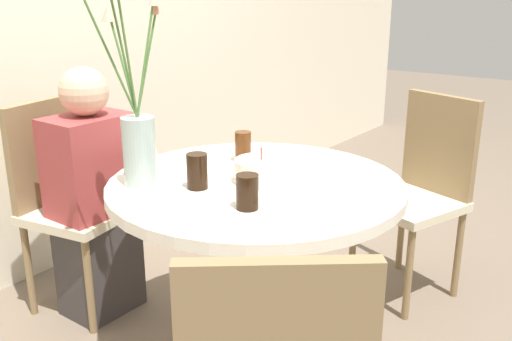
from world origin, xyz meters
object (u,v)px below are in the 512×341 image
object	(u,v)px
chair_right_flank	(65,193)
drink_glass_2	(243,147)
birthday_cake	(262,171)
chair_near_front	(422,184)
flower_vase	(135,121)
drink_glass_1	(247,192)
drink_glass_0	(197,171)
side_plate	(307,211)
person_boy	(94,203)

from	to	relation	value
chair_right_flank	drink_glass_2	world-z (taller)	chair_right_flank
birthday_cake	chair_near_front	bearing A→B (deg)	-17.05
birthday_cake	drink_glass_2	bearing A→B (deg)	52.70
chair_near_front	birthday_cake	world-z (taller)	chair_near_front
flower_vase	drink_glass_2	size ratio (longest dim) A/B	6.16
chair_right_flank	drink_glass_2	distance (m)	0.84
chair_right_flank	drink_glass_1	size ratio (longest dim) A/B	8.31
chair_near_front	drink_glass_1	size ratio (longest dim) A/B	8.31
chair_right_flank	drink_glass_0	xyz separation A→B (m)	(-0.01, -0.80, 0.26)
flower_vase	drink_glass_1	xyz separation A→B (m)	(0.05, -0.44, -0.17)
birthday_cake	drink_glass_1	distance (m)	0.26
drink_glass_0	drink_glass_1	world-z (taller)	drink_glass_0
flower_vase	side_plate	distance (m)	0.67
chair_near_front	drink_glass_1	world-z (taller)	chair_near_front
birthday_cake	person_boy	xyz separation A→B (m)	(-0.15, 0.78, -0.26)
chair_right_flank	drink_glass_0	size ratio (longest dim) A/B	7.50
chair_right_flank	birthday_cake	xyz separation A→B (m)	(0.18, -0.94, 0.24)
drink_glass_1	person_boy	distance (m)	0.94
birthday_cake	person_boy	world-z (taller)	person_boy
chair_near_front	drink_glass_0	xyz separation A→B (m)	(-1.06, 0.41, 0.26)
flower_vase	birthday_cake	bearing A→B (deg)	-49.42
birthday_cake	person_boy	size ratio (longest dim) A/B	0.18
chair_right_flank	side_plate	size ratio (longest dim) A/B	4.85
drink_glass_0	person_boy	xyz separation A→B (m)	(0.04, 0.64, -0.27)
side_plate	drink_glass_1	distance (m)	0.20
drink_glass_0	person_boy	size ratio (longest dim) A/B	0.11
side_plate	person_boy	distance (m)	1.09
chair_near_front	flower_vase	world-z (taller)	flower_vase
chair_near_front	person_boy	bearing A→B (deg)	-117.31
drink_glass_2	person_boy	world-z (taller)	person_boy
birthday_cake	drink_glass_2	distance (m)	0.27
drink_glass_0	drink_glass_1	bearing A→B (deg)	-100.92
chair_right_flank	chair_near_front	size ratio (longest dim) A/B	1.00
chair_right_flank	birthday_cake	world-z (taller)	chair_right_flank
side_plate	drink_glass_2	size ratio (longest dim) A/B	1.57
side_plate	person_boy	world-z (taller)	person_boy
chair_near_front	drink_glass_2	bearing A→B (deg)	-105.40
chair_near_front	drink_glass_0	world-z (taller)	chair_near_front
chair_near_front	flower_vase	bearing A→B (deg)	-98.92
chair_near_front	drink_glass_0	distance (m)	1.17
chair_right_flank	drink_glass_0	bearing A→B (deg)	-101.35
drink_glass_1	drink_glass_2	xyz separation A→B (m)	(0.40, 0.32, 0.00)
chair_right_flank	birthday_cake	distance (m)	0.98
flower_vase	side_plate	xyz separation A→B (m)	(0.13, -0.61, -0.23)
chair_near_front	drink_glass_1	bearing A→B (deg)	-79.57
flower_vase	drink_glass_1	distance (m)	0.48
flower_vase	chair_near_front	bearing A→B (deg)	-27.32
birthday_cake	drink_glass_0	world-z (taller)	birthday_cake
drink_glass_0	chair_right_flank	bearing A→B (deg)	89.33
birthday_cake	drink_glass_1	xyz separation A→B (m)	(-0.23, -0.11, 0.01)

